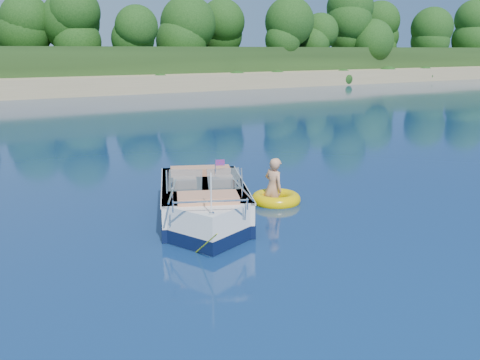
# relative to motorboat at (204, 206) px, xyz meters

# --- Properties ---
(ground) EXTENTS (160.00, 160.00, 0.00)m
(ground) POSITION_rel_motorboat_xyz_m (-1.52, -0.55, -0.34)
(ground) COLOR #091842
(ground) RESTS_ON ground
(motorboat) EXTENTS (3.20, 4.91, 1.75)m
(motorboat) POSITION_rel_motorboat_xyz_m (0.00, 0.00, 0.00)
(motorboat) COLOR white
(motorboat) RESTS_ON ground
(tow_tube) EXTENTS (1.57, 1.57, 0.33)m
(tow_tube) POSITION_rel_motorboat_xyz_m (2.20, 0.34, -0.25)
(tow_tube) COLOR #E7BE00
(tow_tube) RESTS_ON ground
(boy) EXTENTS (0.52, 0.89, 1.65)m
(boy) POSITION_rel_motorboat_xyz_m (2.07, 0.32, -0.34)
(boy) COLOR tan
(boy) RESTS_ON ground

